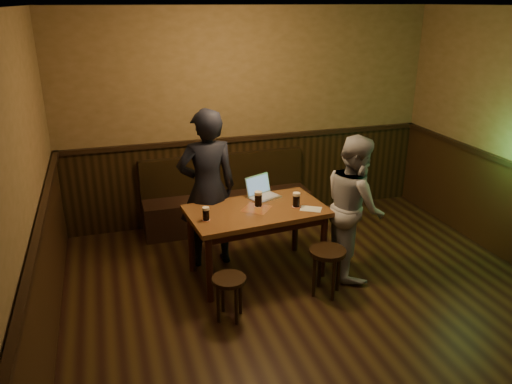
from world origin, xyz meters
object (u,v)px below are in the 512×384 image
at_px(stool_left, 229,286).
at_px(pint_left, 206,214).
at_px(pub_table, 257,218).
at_px(pint_right, 296,200).
at_px(person_grey, 354,206).
at_px(person_suit, 207,189).
at_px(laptop, 261,192).
at_px(stool_right, 327,259).
at_px(bench, 227,204).
at_px(pint_mid, 258,199).

xyz_separation_m(stool_left, pint_left, (-0.08, 0.59, 0.50)).
bearing_deg(pub_table, pint_right, -15.16).
height_order(pub_table, person_grey, person_grey).
xyz_separation_m(pub_table, person_suit, (-0.44, 0.41, 0.23)).
bearing_deg(stool_left, person_grey, 17.18).
relative_size(laptop, person_suit, 0.23).
bearing_deg(stool_right, bench, 106.12).
height_order(pub_table, pint_mid, pint_mid).
bearing_deg(stool_right, person_suit, 134.60).
height_order(person_suit, person_grey, person_suit).
bearing_deg(pub_table, pint_left, -172.35).
xyz_separation_m(pub_table, pint_left, (-0.57, -0.13, 0.17)).
height_order(stool_right, pint_right, pint_right).
distance_m(pint_right, person_grey, 0.63).
relative_size(stool_left, stool_right, 0.87).
bearing_deg(person_suit, stool_right, 132.85).
distance_m(bench, pint_mid, 1.40).
relative_size(bench, laptop, 5.40).
bearing_deg(person_suit, bench, -117.05).
bearing_deg(laptop, person_suit, 148.01).
distance_m(pint_left, laptop, 0.86).
xyz_separation_m(person_suit, person_grey, (1.46, -0.67, -0.12)).
bearing_deg(stool_right, pub_table, 132.94).
height_order(stool_right, pint_left, pint_left).
xyz_separation_m(stool_left, stool_right, (1.06, 0.12, 0.05)).
distance_m(stool_right, pint_right, 0.71).
distance_m(pint_left, pint_right, 1.00).
height_order(stool_left, stool_right, stool_right).
xyz_separation_m(stool_left, laptop, (0.65, 1.04, 0.49)).
relative_size(bench, pub_table, 1.44).
relative_size(pint_left, person_suit, 0.08).
xyz_separation_m(stool_right, laptop, (-0.41, 0.92, 0.44)).
xyz_separation_m(bench, person_grey, (1.02, -1.60, 0.47)).
distance_m(pint_right, laptop, 0.47).
xyz_separation_m(pub_table, pint_right, (0.42, -0.07, 0.18)).
relative_size(pint_left, person_grey, 0.09).
distance_m(pub_table, laptop, 0.39).
xyz_separation_m(pub_table, laptop, (0.16, 0.32, 0.16)).
xyz_separation_m(bench, laptop, (0.16, -1.02, 0.53)).
height_order(pint_left, pint_mid, pint_mid).
relative_size(pub_table, person_suit, 0.84).
bearing_deg(pint_left, person_suit, 76.19).
relative_size(pint_mid, laptop, 0.41).
relative_size(bench, stool_right, 4.36).
relative_size(stool_right, laptop, 1.24).
relative_size(stool_left, person_grey, 0.28).
bearing_deg(pint_mid, stool_left, -124.22).
bearing_deg(pint_mid, stool_right, -51.69).
relative_size(bench, pint_mid, 13.00).
bearing_deg(person_suit, pint_mid, 141.84).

